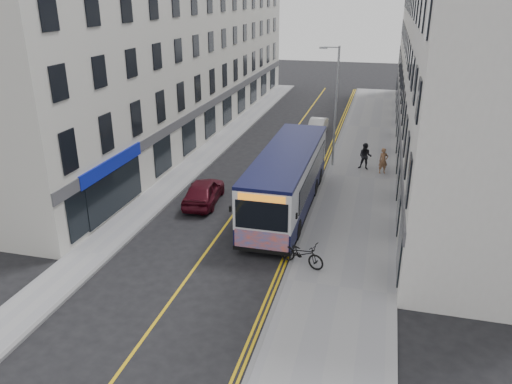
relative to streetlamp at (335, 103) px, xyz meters
The scene contains 17 objects.
ground 15.25m from the streetlamp, 106.58° to the right, with size 140.00×140.00×0.00m, color black.
pavement_east 5.20m from the streetlamp, 43.87° to the right, with size 4.50×64.00×0.12m, color gray.
pavement_west 10.33m from the streetlamp, 167.70° to the right, with size 2.00×64.00×0.12m, color gray.
kerb_east 4.76m from the streetlamp, 94.85° to the right, with size 0.18×64.00×0.13m, color slate.
kerb_west 9.45m from the streetlamp, 166.24° to the right, with size 0.18×64.00×0.13m, color slate.
road_centre_line 6.37m from the streetlamp, 154.37° to the right, with size 0.12×64.00×0.01m, color gold.
road_dbl_yellow_inner 4.85m from the streetlamp, 107.21° to the right, with size 0.10×64.00×0.01m, color gold.
road_dbl_yellow_outer 4.83m from the streetlamp, 101.85° to the right, with size 0.10×64.00×0.01m, color gold.
terrace_east 10.35m from the streetlamp, 43.68° to the left, with size 6.00×46.00×13.00m, color silver.
terrace_west 15.06m from the streetlamp, 152.01° to the left, with size 6.00×46.00×13.00m, color beige.
streetlamp is the anchor object (origin of this frame).
city_bus 8.45m from the streetlamp, 101.07° to the right, with size 2.69×11.54×3.35m.
bicycle 14.39m from the streetlamp, 88.76° to the right, with size 0.74×2.13×1.12m, color black.
pedestrian_near 4.92m from the streetlamp, 14.23° to the right, with size 0.61×0.40×1.68m, color #946543.
pedestrian_far 4.07m from the streetlamp, ahead, with size 0.86×0.67×1.77m, color black.
car_white 9.43m from the streetlamp, 104.46° to the left, with size 1.30×3.72×1.22m, color silver.
car_maroon 10.98m from the streetlamp, 127.08° to the right, with size 1.70×4.21×1.44m, color #4A0C18.
Camera 1 is at (7.31, -18.70, 11.13)m, focal length 35.00 mm.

